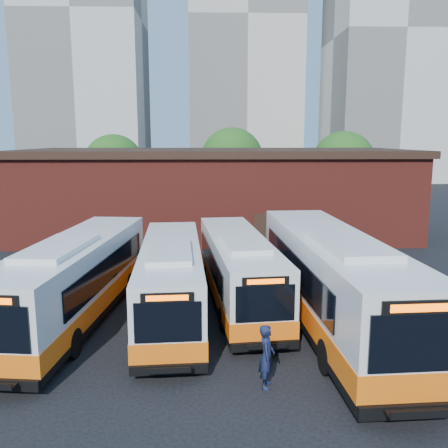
{
  "coord_description": "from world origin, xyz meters",
  "views": [
    {
      "loc": [
        -0.54,
        -16.28,
        7.17
      ],
      "look_at": [
        0.2,
        5.77,
        3.2
      ],
      "focal_mm": 38.0,
      "sensor_mm": 36.0,
      "label": 1
    }
  ],
  "objects_px": {
    "bus_midwest": "(171,282)",
    "bus_east": "(332,283)",
    "bus_west": "(76,282)",
    "transit_worker": "(267,356)",
    "bus_mideast": "(238,271)"
  },
  "relations": [
    {
      "from": "bus_midwest",
      "to": "bus_east",
      "type": "height_order",
      "value": "bus_east"
    },
    {
      "from": "bus_west",
      "to": "bus_east",
      "type": "height_order",
      "value": "bus_east"
    },
    {
      "from": "bus_west",
      "to": "bus_midwest",
      "type": "bearing_deg",
      "value": 10.7
    },
    {
      "from": "bus_east",
      "to": "bus_midwest",
      "type": "bearing_deg",
      "value": 164.78
    },
    {
      "from": "bus_west",
      "to": "transit_worker",
      "type": "bearing_deg",
      "value": -32.33
    },
    {
      "from": "bus_mideast",
      "to": "transit_worker",
      "type": "xyz_separation_m",
      "value": [
        0.37,
        -7.35,
        -0.46
      ]
    },
    {
      "from": "transit_worker",
      "to": "bus_midwest",
      "type": "bearing_deg",
      "value": 38.43
    },
    {
      "from": "bus_west",
      "to": "bus_midwest",
      "type": "height_order",
      "value": "bus_west"
    },
    {
      "from": "bus_mideast",
      "to": "bus_east",
      "type": "relative_size",
      "value": 0.83
    },
    {
      "from": "bus_mideast",
      "to": "transit_worker",
      "type": "distance_m",
      "value": 7.38
    },
    {
      "from": "bus_midwest",
      "to": "bus_mideast",
      "type": "bearing_deg",
      "value": 24.45
    },
    {
      "from": "bus_west",
      "to": "transit_worker",
      "type": "height_order",
      "value": "bus_west"
    },
    {
      "from": "bus_mideast",
      "to": "bus_east",
      "type": "distance_m",
      "value": 4.48
    },
    {
      "from": "bus_west",
      "to": "bus_mideast",
      "type": "bearing_deg",
      "value": 21.34
    },
    {
      "from": "transit_worker",
      "to": "bus_east",
      "type": "bearing_deg",
      "value": -24.54
    }
  ]
}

